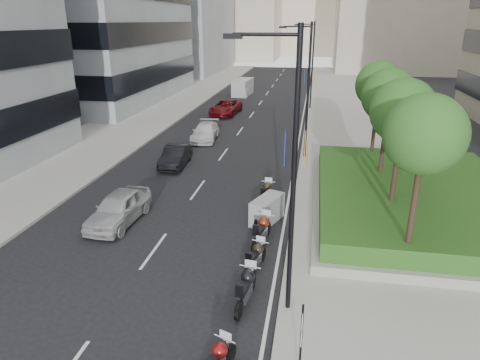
% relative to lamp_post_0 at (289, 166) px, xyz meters
% --- Properties ---
extents(ground, '(160.00, 160.00, 0.00)m').
position_rel_lamp_post_0_xyz_m(ground, '(-4.14, -1.00, -5.07)').
color(ground, black).
rests_on(ground, ground).
extents(sidewalk_right, '(10.00, 100.00, 0.15)m').
position_rel_lamp_post_0_xyz_m(sidewalk_right, '(4.86, 29.00, -4.99)').
color(sidewalk_right, '#9E9B93').
rests_on(sidewalk_right, ground).
extents(sidewalk_left, '(8.00, 100.00, 0.15)m').
position_rel_lamp_post_0_xyz_m(sidewalk_left, '(-16.14, 29.00, -4.99)').
color(sidewalk_left, '#9E9B93').
rests_on(sidewalk_left, ground).
extents(lane_edge, '(0.12, 100.00, 0.01)m').
position_rel_lamp_post_0_xyz_m(lane_edge, '(-0.44, 29.00, -5.06)').
color(lane_edge, silver).
rests_on(lane_edge, ground).
extents(lane_centre, '(0.12, 100.00, 0.01)m').
position_rel_lamp_post_0_xyz_m(lane_centre, '(-5.64, 29.00, -5.06)').
color(lane_centre, silver).
rests_on(lane_centre, ground).
extents(planter, '(10.00, 14.00, 0.40)m').
position_rel_lamp_post_0_xyz_m(planter, '(5.86, 9.00, -4.72)').
color(planter, gray).
rests_on(planter, sidewalk_right).
extents(hedge, '(9.40, 13.40, 0.80)m').
position_rel_lamp_post_0_xyz_m(hedge, '(5.86, 9.00, -4.12)').
color(hedge, '#164F18').
rests_on(hedge, planter).
extents(tree_0, '(2.80, 2.80, 6.30)m').
position_rel_lamp_post_0_xyz_m(tree_0, '(4.36, 3.00, 0.36)').
color(tree_0, '#332319').
rests_on(tree_0, planter).
extents(tree_1, '(2.80, 2.80, 6.30)m').
position_rel_lamp_post_0_xyz_m(tree_1, '(4.36, 7.00, 0.36)').
color(tree_1, '#332319').
rests_on(tree_1, planter).
extents(tree_2, '(2.80, 2.80, 6.30)m').
position_rel_lamp_post_0_xyz_m(tree_2, '(4.36, 11.00, 0.36)').
color(tree_2, '#332319').
rests_on(tree_2, planter).
extents(tree_3, '(2.80, 2.80, 6.30)m').
position_rel_lamp_post_0_xyz_m(tree_3, '(4.36, 15.00, 0.36)').
color(tree_3, '#332319').
rests_on(tree_3, planter).
extents(lamp_post_0, '(2.34, 0.45, 9.00)m').
position_rel_lamp_post_0_xyz_m(lamp_post_0, '(0.00, 0.00, 0.00)').
color(lamp_post_0, black).
rests_on(lamp_post_0, ground).
extents(lamp_post_1, '(2.34, 0.45, 9.00)m').
position_rel_lamp_post_0_xyz_m(lamp_post_1, '(0.00, 17.00, 0.00)').
color(lamp_post_1, black).
rests_on(lamp_post_1, ground).
extents(lamp_post_2, '(2.34, 0.45, 9.00)m').
position_rel_lamp_post_0_xyz_m(lamp_post_2, '(0.00, 35.00, 0.00)').
color(lamp_post_2, black).
rests_on(lamp_post_2, ground).
extents(parking_sign, '(0.06, 0.32, 2.50)m').
position_rel_lamp_post_0_xyz_m(parking_sign, '(0.66, -3.00, -3.61)').
color(parking_sign, black).
rests_on(parking_sign, ground).
extents(motorcycle_2, '(0.76, 2.27, 1.13)m').
position_rel_lamp_post_0_xyz_m(motorcycle_2, '(-1.27, 0.17, -4.46)').
color(motorcycle_2, black).
rests_on(motorcycle_2, ground).
extents(motorcycle_3, '(0.77, 2.02, 1.02)m').
position_rel_lamp_post_0_xyz_m(motorcycle_3, '(-1.24, 2.27, -4.52)').
color(motorcycle_3, black).
rests_on(motorcycle_3, ground).
extents(motorcycle_4, '(0.79, 2.28, 1.15)m').
position_rel_lamp_post_0_xyz_m(motorcycle_4, '(-1.26, 4.39, -4.45)').
color(motorcycle_4, black).
rests_on(motorcycle_4, ground).
extents(motorcycle_5, '(1.54, 2.23, 1.26)m').
position_rel_lamp_post_0_xyz_m(motorcycle_5, '(-1.28, 6.52, -4.44)').
color(motorcycle_5, black).
rests_on(motorcycle_5, ground).
extents(motorcycle_6, '(0.73, 2.18, 1.08)m').
position_rel_lamp_post_0_xyz_m(motorcycle_6, '(-1.58, 8.68, -4.49)').
color(motorcycle_6, black).
rests_on(motorcycle_6, ground).
extents(car_a, '(2.01, 4.47, 1.49)m').
position_rel_lamp_post_0_xyz_m(car_a, '(-8.18, 5.28, -4.32)').
color(car_a, '#B4B5B7').
rests_on(car_a, ground).
extents(car_b, '(1.65, 4.13, 1.34)m').
position_rel_lamp_post_0_xyz_m(car_b, '(-8.20, 13.92, -4.40)').
color(car_b, black).
rests_on(car_b, ground).
extents(car_c, '(2.20, 4.68, 1.32)m').
position_rel_lamp_post_0_xyz_m(car_c, '(-7.90, 20.64, -4.41)').
color(car_c, silver).
rests_on(car_c, ground).
extents(car_d, '(2.83, 5.42, 1.46)m').
position_rel_lamp_post_0_xyz_m(car_d, '(-8.31, 30.69, -4.34)').
color(car_d, '#610B11').
rests_on(car_d, ground).
extents(delivery_van, '(2.19, 4.88, 1.99)m').
position_rel_lamp_post_0_xyz_m(delivery_van, '(-8.63, 42.89, -4.14)').
color(delivery_van, '#B0B0B2').
rests_on(delivery_van, ground).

